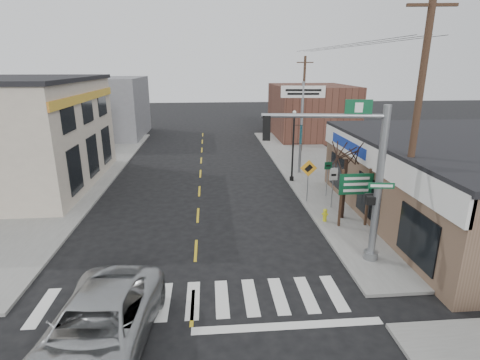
{
  "coord_description": "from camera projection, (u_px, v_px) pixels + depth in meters",
  "views": [
    {
      "loc": [
        0.69,
        -10.79,
        7.79
      ],
      "look_at": [
        2.04,
        5.21,
        2.8
      ],
      "focal_mm": 28.0,
      "sensor_mm": 36.0,
      "label": 1
    }
  ],
  "objects": [
    {
      "name": "ground",
      "position": [
        193.0,
        307.0,
        12.53
      ],
      "size": [
        140.0,
        140.0,
        0.0
      ],
      "primitive_type": "plane",
      "color": "black",
      "rests_on": "ground"
    },
    {
      "name": "sidewalk_right",
      "position": [
        332.0,
        182.0,
        25.6
      ],
      "size": [
        6.0,
        38.0,
        0.13
      ],
      "primitive_type": "cube",
      "color": "slate",
      "rests_on": "ground"
    },
    {
      "name": "sidewalk_left",
      "position": [
        60.0,
        189.0,
        24.15
      ],
      "size": [
        6.0,
        38.0,
        0.13
      ],
      "primitive_type": "cube",
      "color": "slate",
      "rests_on": "ground"
    },
    {
      "name": "center_line",
      "position": [
        198.0,
        215.0,
        20.14
      ],
      "size": [
        0.12,
        56.0,
        0.01
      ],
      "primitive_type": "cube",
      "color": "gold",
      "rests_on": "ground"
    },
    {
      "name": "crosswalk",
      "position": [
        193.0,
        300.0,
        12.91
      ],
      "size": [
        11.0,
        2.2,
        0.01
      ],
      "primitive_type": "cube",
      "color": "silver",
      "rests_on": "ground"
    },
    {
      "name": "bldg_distant_right",
      "position": [
        311.0,
        111.0,
        41.21
      ],
      "size": [
        8.0,
        10.0,
        5.6
      ],
      "primitive_type": "cube",
      "color": "#543126",
      "rests_on": "ground"
    },
    {
      "name": "bldg_distant_left",
      "position": [
        102.0,
        108.0,
        41.14
      ],
      "size": [
        9.0,
        10.0,
        6.4
      ],
      "primitive_type": "cube",
      "color": "slate",
      "rests_on": "ground"
    },
    {
      "name": "suv",
      "position": [
        98.0,
        328.0,
        10.31
      ],
      "size": [
        3.25,
        6.16,
        1.65
      ],
      "primitive_type": "imported",
      "rotation": [
        0.0,
        0.0,
        -0.09
      ],
      "color": "#A4A7A8",
      "rests_on": "ground"
    },
    {
      "name": "traffic_signal_pole",
      "position": [
        361.0,
        169.0,
        14.21
      ],
      "size": [
        5.08,
        0.39,
        6.43
      ],
      "rotation": [
        0.0,
        0.0,
        -0.14
      ],
      "color": "gray",
      "rests_on": "sidewalk_right"
    },
    {
      "name": "guide_sign",
      "position": [
        355.0,
        190.0,
        17.97
      ],
      "size": [
        1.66,
        0.14,
        2.9
      ],
      "rotation": [
        0.0,
        0.0,
        0.01
      ],
      "color": "#432D1F",
      "rests_on": "sidewalk_right"
    },
    {
      "name": "fire_hydrant",
      "position": [
        325.0,
        214.0,
        18.96
      ],
      "size": [
        0.21,
        0.21,
        0.67
      ],
      "rotation": [
        0.0,
        0.0,
        -0.42
      ],
      "color": "gold",
      "rests_on": "sidewalk_right"
    },
    {
      "name": "ped_crossing_sign",
      "position": [
        308.0,
        173.0,
        21.31
      ],
      "size": [
        0.97,
        0.07,
        2.49
      ],
      "rotation": [
        0.0,
        0.0,
        -0.09
      ],
      "color": "gray",
      "rests_on": "sidewalk_right"
    },
    {
      "name": "lamp_post",
      "position": [
        294.0,
        141.0,
        24.92
      ],
      "size": [
        0.62,
        0.49,
        4.76
      ],
      "rotation": [
        0.0,
        0.0,
        0.04
      ],
      "color": "black",
      "rests_on": "sidewalk_right"
    },
    {
      "name": "dance_center_sign",
      "position": [
        302.0,
        105.0,
        26.16
      ],
      "size": [
        3.06,
        0.19,
        6.51
      ],
      "rotation": [
        0.0,
        0.0,
        -0.09
      ],
      "color": "gray",
      "rests_on": "sidewalk_right"
    },
    {
      "name": "bare_tree",
      "position": [
        348.0,
        148.0,
        18.43
      ],
      "size": [
        2.35,
        2.35,
        4.7
      ],
      "rotation": [
        0.0,
        0.0,
        0.1
      ],
      "color": "black",
      "rests_on": "sidewalk_right"
    },
    {
      "name": "shrub_front",
      "position": [
        403.0,
        222.0,
        17.65
      ],
      "size": [
        1.42,
        1.42,
        1.07
      ],
      "primitive_type": "ellipsoid",
      "color": "#1A3919",
      "rests_on": "sidewalk_right"
    },
    {
      "name": "shrub_back",
      "position": [
        354.0,
        193.0,
        21.95
      ],
      "size": [
        1.09,
        1.09,
        0.82
      ],
      "primitive_type": "ellipsoid",
      "color": "black",
      "rests_on": "sidewalk_right"
    },
    {
      "name": "utility_pole_near",
      "position": [
        415.0,
        127.0,
        14.67
      ],
      "size": [
        1.8,
        0.27,
        10.36
      ],
      "rotation": [
        0.0,
        0.0,
        -0.13
      ],
      "color": "#442C20",
      "rests_on": "sidewalk_right"
    },
    {
      "name": "utility_pole_far",
      "position": [
        303.0,
        104.0,
        33.27
      ],
      "size": [
        1.45,
        0.22,
        8.33
      ],
      "rotation": [
        0.0,
        0.0,
        -0.09
      ],
      "color": "#45331F",
      "rests_on": "sidewalk_right"
    }
  ]
}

